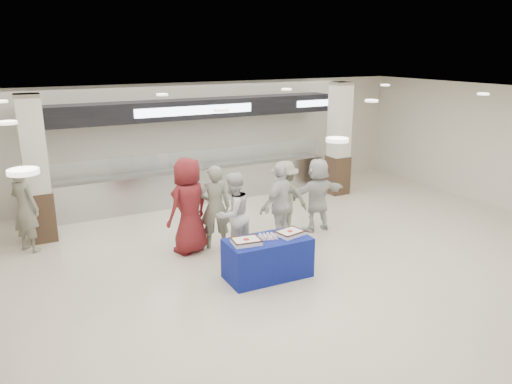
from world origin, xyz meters
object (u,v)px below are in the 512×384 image
cupcake_tray (267,237)px  soldier_b (284,199)px  display_table (268,258)px  chef_short (281,204)px  sheet_cake_left (246,241)px  civilian_white (317,195)px  chef_tall (233,214)px  civilian_maroon (189,206)px  soldier_a (215,207)px  soldier_bg (25,208)px  sheet_cake_right (290,233)px

cupcake_tray → soldier_b: bearing=50.6°
display_table → chef_short: bearing=52.9°
soldier_b → sheet_cake_left: bearing=52.9°
civilian_white → chef_short: bearing=16.3°
soldier_b → chef_tall: bearing=25.5°
cupcake_tray → civilian_maroon: 1.98m
civilian_maroon → chef_tall: (0.74, -0.55, -0.14)m
chef_short → sheet_cake_left: bearing=18.2°
chef_tall → cupcake_tray: bearing=75.9°
sheet_cake_left → cupcake_tray: 0.46m
chef_tall → civilian_white: bearing=170.4°
display_table → sheet_cake_left: size_ratio=2.89×
civilian_maroon → chef_tall: size_ratio=1.16×
soldier_b → display_table: bearing=60.8°
cupcake_tray → soldier_a: 1.76m
display_table → civilian_maroon: civilian_maroon is taller
cupcake_tray → soldier_bg: soldier_bg is taller
sheet_cake_left → display_table: bearing=2.5°
sheet_cake_left → civilian_maroon: size_ratio=0.27×
chef_tall → chef_short: chef_short is taller
soldier_bg → sheet_cake_left: bearing=-173.2°
civilian_white → civilian_maroon: bearing=-1.8°
sheet_cake_right → cupcake_tray: sheet_cake_right is taller
chef_short → soldier_bg: 5.30m
sheet_cake_left → sheet_cake_right: size_ratio=0.99×
display_table → civilian_white: bearing=37.9°
civilian_white → chef_tall: bearing=10.8°
civilian_maroon → chef_short: bearing=143.4°
sheet_cake_right → soldier_bg: bearing=141.1°
soldier_b → civilian_white: soldier_b is taller
sheet_cake_right → civilian_maroon: 2.26m
display_table → sheet_cake_left: sheet_cake_left is taller
sheet_cake_right → sheet_cake_left: bearing=180.0°
sheet_cake_right → soldier_a: bearing=112.3°
sheet_cake_right → civilian_maroon: (-1.30, 1.83, 0.20)m
sheet_cake_left → chef_short: chef_short is taller
sheet_cake_right → civilian_maroon: bearing=125.4°
sheet_cake_left → soldier_bg: (-3.36, 3.44, 0.13)m
sheet_cake_right → civilian_white: size_ratio=0.32×
sheet_cake_right → soldier_bg: (-4.27, 3.44, 0.13)m
soldier_b → soldier_bg: 5.44m
sheet_cake_right → chef_tall: chef_tall is taller
civilian_maroon → cupcake_tray: bearing=93.1°
display_table → soldier_b: size_ratio=0.89×
cupcake_tray → civilian_maroon: bearing=115.9°
display_table → chef_short: 1.78m
display_table → soldier_a: soldier_a is taller
chef_short → soldier_b: bearing=-154.6°
civilian_maroon → soldier_a: 0.58m
sheet_cake_left → chef_tall: size_ratio=0.31×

